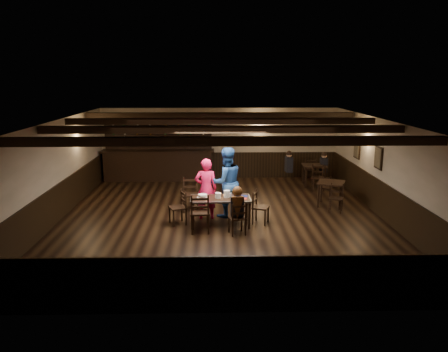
{
  "coord_description": "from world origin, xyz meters",
  "views": [
    {
      "loc": [
        -0.21,
        -11.6,
        3.86
      ],
      "look_at": [
        0.06,
        0.2,
        1.16
      ],
      "focal_mm": 35.0,
      "sensor_mm": 36.0,
      "label": 1
    }
  ],
  "objects_px": {
    "chair_near_right": "(238,216)",
    "cake": "(203,196)",
    "dining_table": "(220,201)",
    "man_blue": "(226,182)",
    "bar_counter": "(159,161)",
    "chair_near_left": "(200,210)",
    "woman_pink": "(206,189)"
  },
  "relations": [
    {
      "from": "chair_near_left",
      "to": "chair_near_right",
      "type": "xyz_separation_m",
      "value": [
        0.95,
        -0.15,
        -0.1
      ]
    },
    {
      "from": "dining_table",
      "to": "man_blue",
      "type": "xyz_separation_m",
      "value": [
        0.17,
        0.77,
        0.31
      ]
    },
    {
      "from": "dining_table",
      "to": "chair_near_right",
      "type": "bearing_deg",
      "value": -60.48
    },
    {
      "from": "chair_near_left",
      "to": "man_blue",
      "type": "height_order",
      "value": "man_blue"
    },
    {
      "from": "chair_near_right",
      "to": "bar_counter",
      "type": "height_order",
      "value": "bar_counter"
    },
    {
      "from": "chair_near_left",
      "to": "chair_near_right",
      "type": "distance_m",
      "value": 0.97
    },
    {
      "from": "chair_near_left",
      "to": "woman_pink",
      "type": "distance_m",
      "value": 1.22
    },
    {
      "from": "dining_table",
      "to": "chair_near_left",
      "type": "distance_m",
      "value": 0.8
    },
    {
      "from": "cake",
      "to": "bar_counter",
      "type": "relative_size",
      "value": 0.07
    },
    {
      "from": "chair_near_right",
      "to": "man_blue",
      "type": "bearing_deg",
      "value": 99.45
    },
    {
      "from": "chair_near_right",
      "to": "cake",
      "type": "relative_size",
      "value": 2.88
    },
    {
      "from": "dining_table",
      "to": "cake",
      "type": "bearing_deg",
      "value": 177.07
    },
    {
      "from": "chair_near_left",
      "to": "chair_near_right",
      "type": "bearing_deg",
      "value": -9.08
    },
    {
      "from": "chair_near_right",
      "to": "man_blue",
      "type": "distance_m",
      "value": 1.61
    },
    {
      "from": "chair_near_left",
      "to": "bar_counter",
      "type": "xyz_separation_m",
      "value": [
        -1.75,
        5.9,
        0.13
      ]
    },
    {
      "from": "man_blue",
      "to": "cake",
      "type": "height_order",
      "value": "man_blue"
    },
    {
      "from": "chair_near_left",
      "to": "bar_counter",
      "type": "height_order",
      "value": "bar_counter"
    },
    {
      "from": "chair_near_right",
      "to": "cake",
      "type": "xyz_separation_m",
      "value": [
        -0.89,
        0.77,
        0.3
      ]
    },
    {
      "from": "dining_table",
      "to": "bar_counter",
      "type": "xyz_separation_m",
      "value": [
        -2.27,
        5.3,
        0.05
      ]
    },
    {
      "from": "dining_table",
      "to": "bar_counter",
      "type": "distance_m",
      "value": 5.77
    },
    {
      "from": "man_blue",
      "to": "bar_counter",
      "type": "height_order",
      "value": "bar_counter"
    },
    {
      "from": "cake",
      "to": "bar_counter",
      "type": "distance_m",
      "value": 5.58
    },
    {
      "from": "dining_table",
      "to": "man_blue",
      "type": "bearing_deg",
      "value": 77.41
    },
    {
      "from": "chair_near_left",
      "to": "woman_pink",
      "type": "height_order",
      "value": "woman_pink"
    },
    {
      "from": "chair_near_left",
      "to": "man_blue",
      "type": "bearing_deg",
      "value": 62.98
    },
    {
      "from": "dining_table",
      "to": "man_blue",
      "type": "distance_m",
      "value": 0.85
    },
    {
      "from": "dining_table",
      "to": "chair_near_right",
      "type": "height_order",
      "value": "chair_near_right"
    },
    {
      "from": "dining_table",
      "to": "chair_near_left",
      "type": "bearing_deg",
      "value": -131.3
    },
    {
      "from": "chair_near_left",
      "to": "woman_pink",
      "type": "xyz_separation_m",
      "value": [
        0.14,
        1.19,
        0.25
      ]
    },
    {
      "from": "chair_near_left",
      "to": "dining_table",
      "type": "bearing_deg",
      "value": 48.7
    },
    {
      "from": "dining_table",
      "to": "woman_pink",
      "type": "distance_m",
      "value": 0.73
    },
    {
      "from": "dining_table",
      "to": "cake",
      "type": "height_order",
      "value": "cake"
    }
  ]
}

